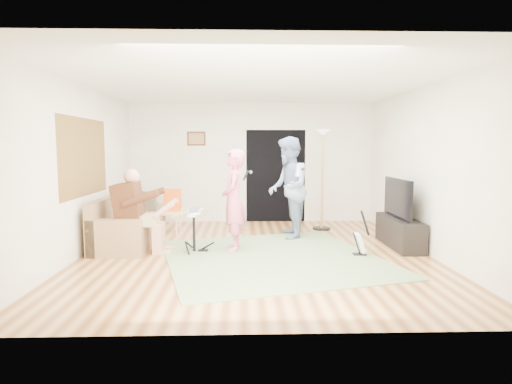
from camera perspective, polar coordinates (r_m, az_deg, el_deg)
floor at (r=6.97m, az=-0.07°, el=-8.19°), size 6.00×6.00×0.00m
walls at (r=6.77m, az=-0.07°, el=2.96°), size 5.50×6.00×2.70m
ceiling at (r=6.83m, az=-0.07°, el=14.34°), size 6.00×6.00×0.00m
window_blinds at (r=7.41m, az=-21.91°, el=4.34°), size 0.00×2.05×2.05m
doorway at (r=9.80m, az=2.64°, el=2.14°), size 2.10×0.00×2.10m
picture_frame at (r=9.81m, az=-7.96°, el=7.06°), size 0.42×0.03×0.32m
area_rug at (r=6.69m, az=2.19°, el=-8.73°), size 3.89×3.98×0.02m
sofa at (r=7.95m, az=-17.05°, el=-4.61°), size 0.86×2.09×0.84m
drummer at (r=7.18m, az=-15.21°, el=-3.64°), size 0.89×0.50×1.37m
drum_kit at (r=7.07m, az=-8.26°, el=-5.45°), size 0.39×0.70×0.72m
singer at (r=7.03m, az=-2.99°, el=-1.13°), size 0.42×0.62×1.67m
microphone at (r=6.99m, az=-1.37°, el=2.24°), size 0.06×0.06×0.24m
guitarist at (r=8.02m, az=4.33°, el=0.57°), size 0.74×0.94×1.90m
guitar_held at (r=8.02m, az=5.77°, el=3.01°), size 0.24×0.61×0.26m
guitar_spare at (r=7.00m, az=13.69°, el=-6.58°), size 0.26×0.23×0.72m
torchiere_lamp at (r=8.92m, az=8.88°, el=4.08°), size 0.37×0.37×2.07m
dining_chair at (r=8.73m, az=-11.29°, el=-3.33°), size 0.40×0.42×0.87m
tv_cabinet at (r=7.81m, az=18.58°, el=-5.09°), size 0.40×1.40×0.50m
television at (r=7.70m, az=18.38°, el=-0.71°), size 0.06×1.17×0.66m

